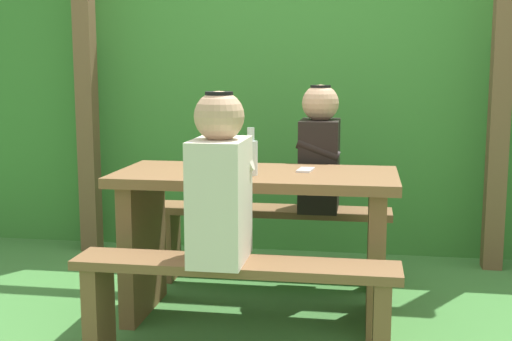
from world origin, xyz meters
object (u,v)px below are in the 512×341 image
(picnic_table, at_px, (256,220))
(bench_far, at_px, (271,230))
(bench_near, at_px, (235,291))
(bottle_left, at_px, (251,156))
(person_black_coat, at_px, (320,153))
(person_white_shirt, at_px, (220,184))
(cell_phone, at_px, (305,170))
(drinking_glass, at_px, (209,162))

(picnic_table, bearing_deg, bench_far, 90.00)
(bench_near, bearing_deg, bottle_left, 91.02)
(picnic_table, height_order, person_black_coat, person_black_coat)
(person_white_shirt, bearing_deg, person_black_coat, 72.87)
(person_white_shirt, bearing_deg, bench_far, 86.77)
(bench_near, relative_size, person_white_shirt, 1.95)
(picnic_table, height_order, bench_near, picnic_table)
(bench_far, xyz_separation_m, cell_phone, (0.24, -0.48, 0.44))
(bench_near, xyz_separation_m, person_black_coat, (0.28, 1.11, 0.46))
(picnic_table, bearing_deg, drinking_glass, 177.88)
(picnic_table, bearing_deg, cell_phone, 17.80)
(bench_near, bearing_deg, person_white_shirt, 176.98)
(bench_near, xyz_separation_m, bench_far, (0.00, 1.12, 0.00))
(drinking_glass, xyz_separation_m, bottle_left, (0.23, -0.12, 0.05))
(person_white_shirt, bearing_deg, picnic_table, 83.54)
(bottle_left, distance_m, cell_phone, 0.32)
(picnic_table, height_order, cell_phone, cell_phone)
(drinking_glass, relative_size, bottle_left, 0.36)
(picnic_table, relative_size, bench_near, 1.00)
(picnic_table, bearing_deg, bottle_left, -94.31)
(picnic_table, xyz_separation_m, drinking_glass, (-0.24, 0.01, 0.29))
(drinking_glass, distance_m, cell_phone, 0.49)
(bench_near, distance_m, person_black_coat, 1.24)
(person_white_shirt, distance_m, drinking_glass, 0.59)
(cell_phone, bearing_deg, bench_far, 123.03)
(person_black_coat, distance_m, drinking_glass, 0.75)
(bench_near, height_order, drinking_glass, drinking_glass)
(bottle_left, relative_size, cell_phone, 1.66)
(picnic_table, distance_m, bench_far, 0.59)
(picnic_table, distance_m, person_black_coat, 0.68)
(person_white_shirt, height_order, bottle_left, person_white_shirt)
(picnic_table, relative_size, person_white_shirt, 1.95)
(bench_far, bearing_deg, picnic_table, -90.00)
(person_black_coat, bearing_deg, bench_near, -104.09)
(cell_phone, bearing_deg, bottle_left, -137.11)
(bottle_left, bearing_deg, drinking_glass, 153.63)
(bench_far, height_order, drinking_glass, drinking_glass)
(bench_near, relative_size, bench_far, 1.00)
(drinking_glass, bearing_deg, bottle_left, -26.37)
(bench_far, distance_m, person_black_coat, 0.54)
(bench_near, distance_m, cell_phone, 0.81)
(bottle_left, height_order, cell_phone, bottle_left)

